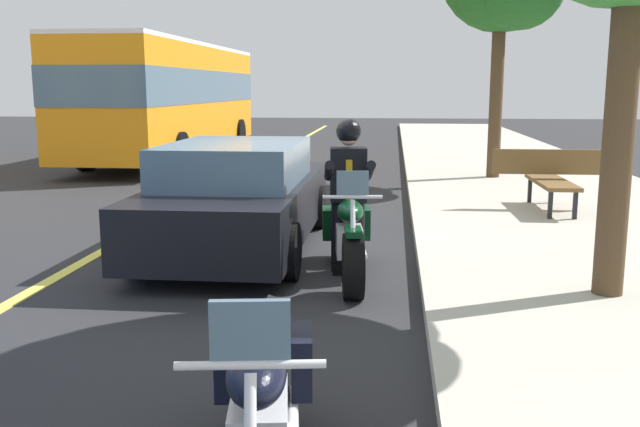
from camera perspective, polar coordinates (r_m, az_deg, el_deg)
ground_plane at (r=8.74m, az=-5.38°, el=-3.59°), size 80.00×80.00×0.00m
sidewalk_curb at (r=9.00m, az=24.02°, el=-3.55°), size 60.00×5.00×0.15m
lane_center_stripe at (r=9.33m, az=-17.53°, el=-3.11°), size 60.00×0.16×0.01m
motorcycle_main at (r=7.77m, az=2.37°, el=-1.88°), size 2.22×0.75×1.26m
rider_main at (r=7.85m, az=2.31°, el=2.58°), size 0.67×0.60×1.74m
motorcycle_parked at (r=3.68m, az=-4.88°, el=-16.11°), size 2.22×0.80×1.26m
bus_near at (r=21.15m, az=-12.06°, el=9.45°), size 11.05×2.70×3.30m
car_silver at (r=9.08m, az=-6.61°, el=1.35°), size 4.60×1.92×1.40m
bench_sidewalk at (r=11.77m, az=18.26°, el=3.03°), size 1.81×1.80×0.95m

